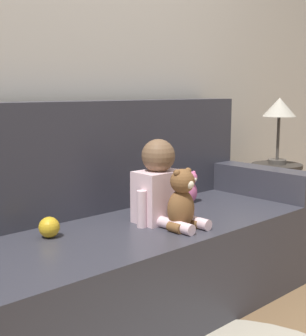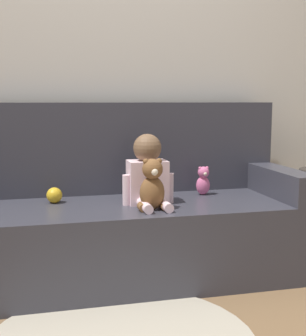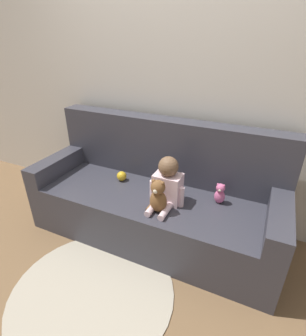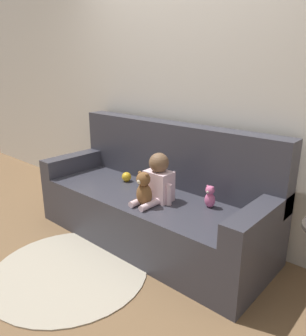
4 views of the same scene
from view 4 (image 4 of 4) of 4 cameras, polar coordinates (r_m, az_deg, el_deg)
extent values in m
plane|color=brown|center=(3.02, -0.66, -12.16)|extent=(12.00, 12.00, 0.00)
cube|color=silver|center=(3.01, 5.72, 13.71)|extent=(8.00, 0.05, 2.60)
cube|color=#383842|center=(2.92, -0.68, -8.36)|extent=(2.15, 0.81, 0.45)
cube|color=#383842|center=(2.96, 3.38, 2.49)|extent=(2.15, 0.18, 0.57)
cube|color=#383842|center=(3.51, -12.77, 1.12)|extent=(0.16, 0.81, 0.17)
cube|color=#383842|center=(2.30, 18.10, -8.28)|extent=(0.16, 0.81, 0.17)
cube|color=silver|center=(2.64, 1.01, -3.09)|extent=(0.22, 0.15, 0.24)
sphere|color=brown|center=(2.58, 1.03, 0.92)|extent=(0.16, 0.16, 0.16)
cylinder|color=silver|center=(2.59, -2.42, -5.81)|extent=(0.05, 0.19, 0.05)
cylinder|color=silver|center=(2.52, -0.63, -6.47)|extent=(0.05, 0.19, 0.05)
cylinder|color=silver|center=(2.71, -1.30, -3.33)|extent=(0.05, 0.05, 0.17)
cylinder|color=silver|center=(2.56, 2.78, -4.64)|extent=(0.05, 0.05, 0.17)
ellipsoid|color=brown|center=(2.55, -1.55, -4.64)|extent=(0.13, 0.11, 0.18)
sphere|color=brown|center=(2.49, -1.69, -1.94)|extent=(0.11, 0.11, 0.11)
sphere|color=brown|center=(2.50, -2.30, -0.87)|extent=(0.03, 0.03, 0.03)
sphere|color=brown|center=(2.46, -1.10, -1.22)|extent=(0.03, 0.03, 0.03)
sphere|color=beige|center=(2.47, -2.40, -2.38)|extent=(0.04, 0.04, 0.04)
cylinder|color=brown|center=(2.59, -2.85, -5.86)|extent=(0.04, 0.07, 0.04)
cylinder|color=brown|center=(2.52, -0.92, -6.58)|extent=(0.04, 0.07, 0.04)
ellipsoid|color=#DB6699|center=(2.57, 9.87, -5.52)|extent=(0.09, 0.07, 0.12)
sphere|color=#DB6699|center=(2.53, 9.90, -3.83)|extent=(0.07, 0.07, 0.07)
sphere|color=#DB6699|center=(2.53, 9.50, -3.15)|extent=(0.02, 0.02, 0.02)
sphere|color=#DB6699|center=(2.51, 10.38, -3.39)|extent=(0.02, 0.02, 0.02)
sphere|color=beige|center=(2.51, 9.55, -4.12)|extent=(0.02, 0.02, 0.02)
sphere|color=gold|center=(3.09, -4.64, -1.55)|extent=(0.09, 0.09, 0.09)
cylinder|color=#B2A893|center=(2.68, -14.29, -16.95)|extent=(1.17, 1.17, 0.01)
camera|label=1|loc=(3.14, -42.40, 4.98)|focal=50.00mm
camera|label=2|loc=(2.34, -62.77, -3.99)|focal=50.00mm
camera|label=3|loc=(0.99, -39.47, 23.72)|focal=28.00mm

